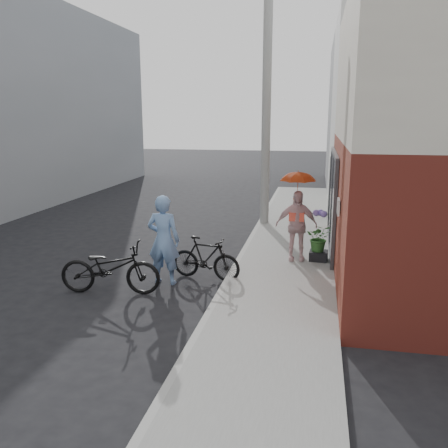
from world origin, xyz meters
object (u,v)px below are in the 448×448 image
(kimono_woman, at_px, (296,225))
(planter, at_px, (318,256))
(bike_right, at_px, (206,258))
(officer, at_px, (164,240))
(utility_pole, at_px, (266,117))
(bike_left, at_px, (110,268))

(kimono_woman, height_order, planter, kimono_woman)
(bike_right, bearing_deg, officer, 127.76)
(utility_pole, bearing_deg, bike_right, -97.33)
(planter, bearing_deg, officer, -149.05)
(utility_pole, distance_m, officer, 6.48)
(officer, height_order, bike_left, officer)
(bike_left, distance_m, kimono_woman, 4.49)
(utility_pole, distance_m, planter, 5.33)
(utility_pole, xyz_separation_m, bike_left, (-2.39, -6.55, -2.96))
(bike_left, relative_size, kimono_woman, 1.20)
(bike_right, xyz_separation_m, planter, (2.43, 1.52, -0.25))
(utility_pole, bearing_deg, kimono_woman, -72.88)
(bike_right, bearing_deg, bike_left, 135.25)
(planter, bearing_deg, bike_left, -146.64)
(utility_pole, relative_size, planter, 16.47)
(planter, bearing_deg, kimono_woman, -174.36)
(planter, bearing_deg, bike_right, -148.06)
(bike_right, bearing_deg, kimono_woman, -42.21)
(bike_right, height_order, planter, bike_right)
(officer, relative_size, bike_right, 1.21)
(utility_pole, xyz_separation_m, bike_right, (-0.69, -5.35, -3.02))
(bike_right, bearing_deg, utility_pole, 2.61)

